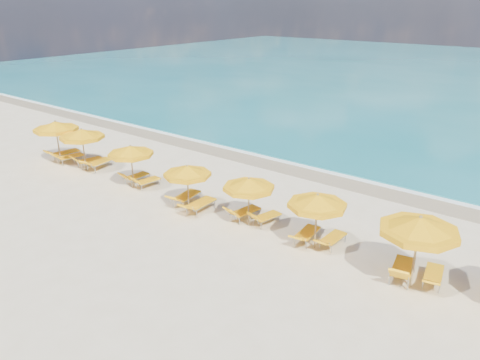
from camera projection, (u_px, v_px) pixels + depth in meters
The scene contains 25 objects.
ground_plane at pixel (219, 215), 20.38m from camera, with size 120.00×120.00×0.00m, color beige.
wet_sand_band at pixel (306, 170), 25.81m from camera, with size 120.00×2.60×0.01m, color tan.
foam_line at pixel (313, 166), 26.40m from camera, with size 120.00×1.20×0.03m, color white.
whitecap_near at pixel (302, 121), 36.31m from camera, with size 14.00×0.36×0.05m, color white.
umbrella_0 at pixel (56, 127), 26.24m from camera, with size 2.95×2.95×2.49m.
umbrella_1 at pixel (82, 134), 25.04m from camera, with size 2.66×2.66×2.40m.
umbrella_2 at pixel (131, 151), 22.70m from camera, with size 2.60×2.60×2.24m.
umbrella_3 at pixel (187, 172), 20.30m from camera, with size 2.14×2.14×2.12m.
umbrella_4 at pixel (249, 185), 18.81m from camera, with size 2.18×2.18×2.15m.
umbrella_5 at pixel (317, 202), 17.05m from camera, with size 2.47×2.47×2.24m.
umbrella_6 at pixel (419, 226), 14.58m from camera, with size 2.57×2.57×2.56m.
lounger_0_left at pixel (66, 155), 27.56m from camera, with size 0.94×2.03×0.75m.
lounger_0_right at pixel (70, 159), 26.88m from camera, with size 0.94×1.89×0.81m.
lounger_1_left at pixel (89, 163), 26.27m from camera, with size 0.93×1.84×0.83m.
lounger_1_right at pixel (99, 165), 25.90m from camera, with size 0.91×2.05×0.82m.
lounger_2_left at pixel (136, 179), 23.98m from camera, with size 0.59×1.63×0.78m.
lounger_2_right at pixel (147, 183), 23.39m from camera, with size 0.71×1.63×0.79m.
lounger_3_left at pixel (186, 199), 21.45m from camera, with size 0.92×2.02×0.80m.
lounger_3_right at pixel (200, 207), 20.69m from camera, with size 0.69×1.97×0.73m.
lounger_4_left at pixel (244, 215), 19.95m from camera, with size 0.85×1.80×0.83m.
lounger_4_right at pixel (266, 219), 19.54m from camera, with size 0.85×1.65×0.78m.
lounger_5_left at pixel (307, 237), 18.11m from camera, with size 0.76×1.85×0.69m.
lounger_5_right at pixel (332, 241), 17.79m from camera, with size 0.60×1.71×0.63m.
lounger_6_left at pixel (402, 272), 15.68m from camera, with size 0.99×1.98×0.93m.
lounger_6_right at pixel (433, 278), 15.44m from camera, with size 0.88×1.81×0.67m.
Camera 1 is at (12.12, -13.94, 8.80)m, focal length 35.00 mm.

